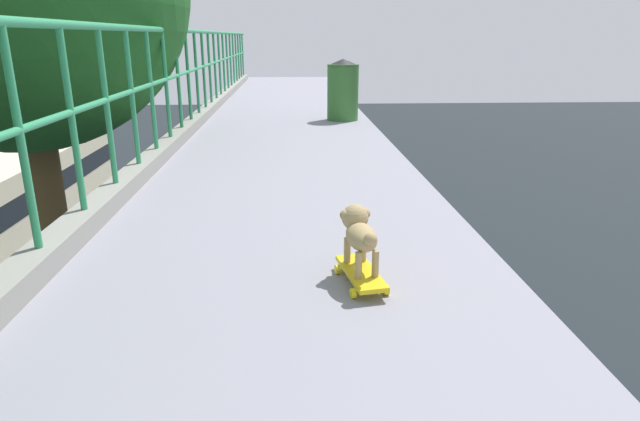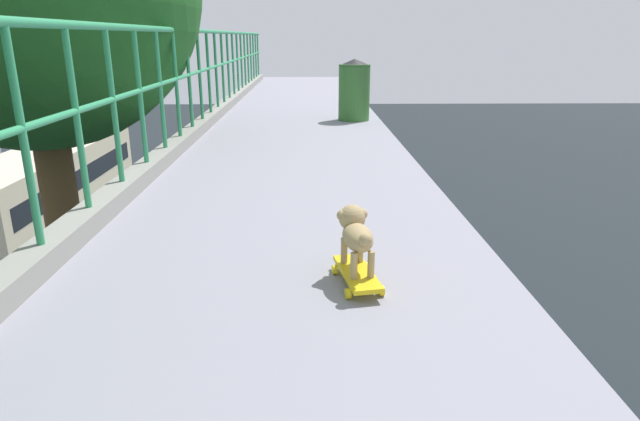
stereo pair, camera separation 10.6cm
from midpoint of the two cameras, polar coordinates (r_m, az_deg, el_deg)
The scene contains 4 objects.
city_bus at distance 22.03m, azimuth -28.22°, elevation 1.77°, with size 2.68×10.83×3.33m.
toy_skateboard at distance 2.86m, azimuth 3.27°, elevation -6.65°, with size 0.26×0.48×0.08m.
small_dog at distance 2.83m, azimuth 3.09°, elevation -2.21°, with size 0.20×0.39×0.32m.
litter_bin at distance 8.53m, azimuth 2.06°, elevation 12.66°, with size 0.49×0.49×0.92m.
Camera 1 is at (1.15, -1.12, 7.20)m, focal length 30.33 mm.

